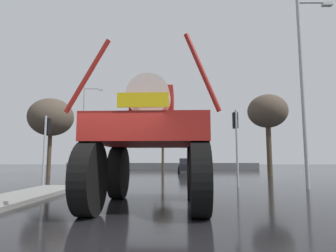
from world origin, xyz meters
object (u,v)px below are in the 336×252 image
traffic_signal_near_left (46,135)px  bare_tree_right (268,112)px  traffic_signal_near_right (236,131)px  streetlight_far_left (85,125)px  bare_tree_left (51,117)px  oversize_sprayer (151,140)px  sedan_ahead (187,166)px  bare_tree_far_center (163,128)px  streetlight_near_right (304,82)px

traffic_signal_near_left → bare_tree_right: bare_tree_right is taller
traffic_signal_near_right → streetlight_far_left: streetlight_far_left is taller
bare_tree_left → bare_tree_right: (19.55, -0.50, 0.38)m
oversize_sprayer → sedan_ahead: bearing=-3.6°
oversize_sprayer → streetlight_far_left: bearing=23.9°
sedan_ahead → bare_tree_far_center: bare_tree_far_center is taller
traffic_signal_near_left → streetlight_near_right: streetlight_near_right is taller
traffic_signal_near_right → streetlight_far_left: size_ratio=0.42×
oversize_sprayer → bare_tree_left: size_ratio=0.75×
streetlight_near_right → bare_tree_right: streetlight_near_right is taller
traffic_signal_near_right → streetlight_near_right: bearing=-18.3°
traffic_signal_near_right → bare_tree_left: bearing=143.2°
oversize_sprayer → streetlight_near_right: 9.31m
traffic_signal_near_right → bare_tree_right: bearing=63.3°
sedan_ahead → bare_tree_far_center: size_ratio=0.62×
traffic_signal_near_right → streetlight_far_left: bearing=128.3°
streetlight_far_left → bare_tree_left: 5.88m
streetlight_near_right → bare_tree_left: 21.17m
streetlight_far_left → traffic_signal_near_left: bearing=-79.3°
oversize_sprayer → bare_tree_right: size_ratio=0.73×
bare_tree_right → bare_tree_far_center: bearing=132.2°
oversize_sprayer → bare_tree_left: 20.06m
bare_tree_left → sedan_ahead: bearing=24.9°
traffic_signal_near_right → bare_tree_far_center: bare_tree_far_center is taller
streetlight_near_right → streetlight_far_left: bearing=132.8°
traffic_signal_near_right → bare_tree_right: 11.80m
streetlight_near_right → streetlight_far_left: size_ratio=1.00×
bare_tree_right → streetlight_near_right: bearing=-99.9°
traffic_signal_near_right → bare_tree_far_center: (-4.48, 20.90, 2.52)m
traffic_signal_near_right → streetlight_near_right: 4.08m
traffic_signal_near_left → bare_tree_right: bearing=34.2°
oversize_sprayer → bare_tree_right: bearing=-27.3°
sedan_ahead → streetlight_far_left: streetlight_far_left is taller
bare_tree_far_center → traffic_signal_near_left: bearing=-104.6°
sedan_ahead → traffic_signal_near_right: (1.74, -16.62, 2.17)m
bare_tree_left → traffic_signal_near_left: bearing=-67.4°
oversize_sprayer → sedan_ahead: size_ratio=1.27×
oversize_sprayer → traffic_signal_near_left: (-5.97, 6.08, 0.71)m
traffic_signal_near_right → bare_tree_right: (5.17, 10.25, 2.70)m
oversize_sprayer → bare_tree_far_center: bearing=3.0°
traffic_signal_near_left → traffic_signal_near_right: traffic_signal_near_right is taller
traffic_signal_near_left → streetlight_far_left: 16.96m
traffic_signal_near_left → traffic_signal_near_right: size_ratio=0.93×
oversize_sprayer → sedan_ahead: 22.83m
oversize_sprayer → bare_tree_right: bare_tree_right is taller
traffic_signal_near_right → streetlight_far_left: (-13.04, 16.48, 2.36)m
sedan_ahead → bare_tree_left: (-12.64, -5.87, 4.49)m
sedan_ahead → traffic_signal_near_left: 18.62m
oversize_sprayer → bare_tree_far_center: 27.20m
streetlight_far_left → bare_tree_left: size_ratio=1.37×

